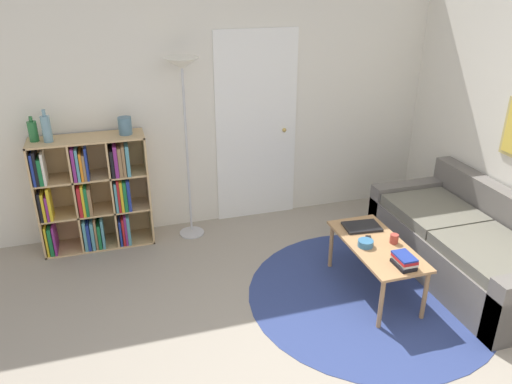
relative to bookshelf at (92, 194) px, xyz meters
name	(u,v)px	position (x,y,z in m)	size (l,w,h in m)	color
wall_back	(235,102)	(1.49, 0.21, 0.74)	(7.22, 0.11, 2.60)	silver
wall_right	(510,121)	(3.61, -1.19, 0.75)	(0.08, 5.75, 2.60)	silver
rug	(370,294)	(2.19, -1.55, -0.54)	(2.06, 2.06, 0.01)	navy
bookshelf	(92,194)	(0.00, 0.00, 0.00)	(1.03, 0.34, 1.11)	tan
floor_lamp	(183,86)	(0.93, -0.06, 0.99)	(0.32, 0.32, 1.79)	#B7B7BC
couch	(471,246)	(3.19, -1.49, -0.28)	(0.88, 1.87, 0.75)	#66605B
coffee_table	(376,249)	(2.23, -1.49, -0.14)	(0.46, 0.98, 0.46)	#AD7F51
laptop	(362,227)	(2.24, -1.21, -0.08)	(0.33, 0.24, 0.02)	black
bowl	(366,243)	(2.12, -1.50, -0.06)	(0.13, 0.13, 0.05)	teal
book_stack_on_table	(404,261)	(2.26, -1.84, -0.05)	(0.14, 0.20, 0.08)	black
cup	(394,239)	(2.37, -1.52, -0.05)	(0.07, 0.07, 0.08)	#A33D33
remote	(369,241)	(2.18, -1.44, -0.08)	(0.09, 0.15, 0.02)	black
bottle_left	(33,131)	(-0.42, 0.03, 0.66)	(0.08, 0.08, 0.23)	#236633
bottle_middle	(47,129)	(-0.30, -0.03, 0.69)	(0.08, 0.08, 0.29)	#6B93A3
vase_on_shelf	(125,126)	(0.38, 0.00, 0.64)	(0.12, 0.12, 0.16)	slate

